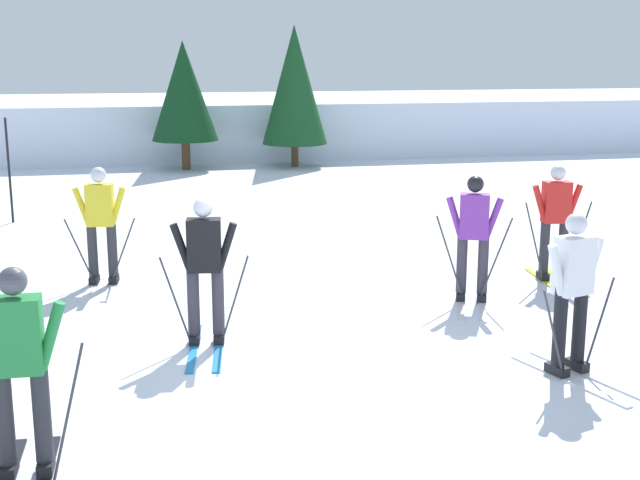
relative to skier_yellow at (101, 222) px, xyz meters
name	(u,v)px	position (x,y,z in m)	size (l,w,h in m)	color
ground_plane	(304,364)	(2.19, -3.79, -0.92)	(120.00, 120.00, 0.00)	silver
far_snow_ridge	(182,124)	(2.19, 17.73, -0.04)	(80.00, 8.79, 1.74)	silver
skier_yellow	(101,222)	(0.00, 0.00, 0.00)	(1.00, 1.64, 1.71)	silver
skier_black	(205,267)	(1.23, -2.92, 0.00)	(1.00, 1.64, 1.71)	#237AC6
skier_white	(573,290)	(4.83, -4.67, 0.00)	(0.97, 1.64, 1.71)	silver
skier_purple	(473,235)	(4.87, -1.96, 0.00)	(0.95, 1.63, 1.71)	silver
skier_green	(19,367)	(-0.44, -5.76, 0.00)	(1.00, 1.61, 1.71)	black
skier_red	(556,219)	(6.46, -1.19, 0.00)	(1.00, 1.63, 1.71)	gold
trail_marker_pole	(9,171)	(-1.89, 5.14, 0.12)	(0.05, 0.05, 2.06)	black
conifer_far_left	(184,91)	(1.98, 12.29, 1.31)	(1.88, 1.88, 3.63)	#513823
conifer_far_right	(294,85)	(5.16, 12.25, 1.46)	(1.90, 1.90, 4.08)	#513823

